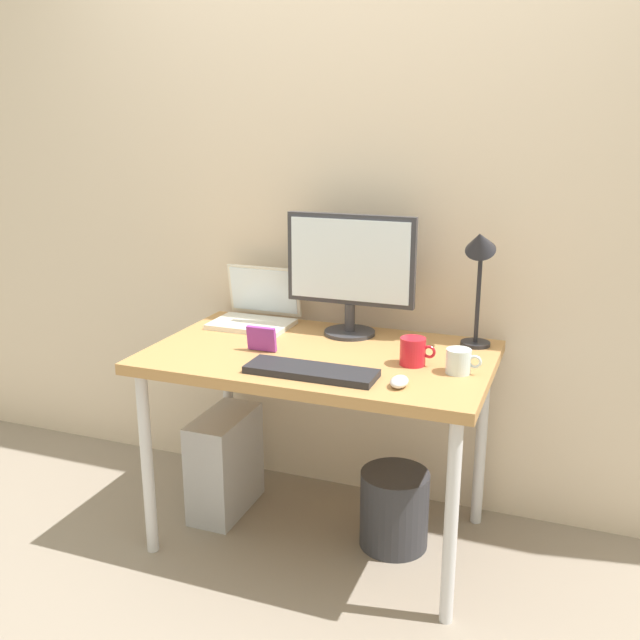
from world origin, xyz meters
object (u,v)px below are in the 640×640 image
desk_lamp (479,261)px  wastebasket (394,509)px  desk (320,370)px  monitor (350,268)px  laptop (257,310)px  glass_cup (459,361)px  keyboard (311,371)px  mouse (399,382)px  computer_tower (225,463)px  coffee_mug (413,351)px  photo_frame (262,339)px

desk_lamp → wastebasket: (-0.23, -0.20, -0.94)m
desk → desk_lamp: 0.70m
monitor → wastebasket: bearing=-38.2°
desk_lamp → desk: bearing=-154.7°
desk → laptop: 0.47m
desk → glass_cup: 0.52m
desk → glass_cup: (0.51, -0.05, 0.11)m
wastebasket → desk: bearing=-170.9°
desk → laptop: size_ratio=3.85×
monitor → desk_lamp: 0.49m
keyboard → mouse: 0.30m
mouse → computer_tower: 1.02m
monitor → coffee_mug: bearing=-39.8°
monitor → coffee_mug: (0.32, -0.26, -0.22)m
glass_cup → photo_frame: 0.71m
coffee_mug → computer_tower: coffee_mug is taller
desk_lamp → wastebasket: bearing=-139.5°
mouse → computer_tower: (-0.79, 0.29, -0.56)m
glass_cup → wastebasket: (-0.23, 0.09, -0.65)m
keyboard → mouse: bearing=-0.5°
laptop → coffee_mug: (0.73, -0.28, -0.01)m
mouse → monitor: bearing=124.0°
laptop → keyboard: bearing=-48.7°
desk_lamp → glass_cup: 0.41m
photo_frame → computer_tower: (-0.24, 0.12, -0.60)m
keyboard → wastebasket: bearing=51.2°
photo_frame → wastebasket: 0.82m
laptop → photo_frame: bearing=-61.8°
laptop → keyboard: laptop is taller
photo_frame → monitor: bearing=53.5°
coffee_mug → wastebasket: 0.66m
desk → mouse: mouse is taller
computer_tower → wastebasket: size_ratio=1.40×
glass_cup → computer_tower: 1.12m
desk_lamp → wastebasket: 0.98m
desk → photo_frame: size_ratio=11.21×
coffee_mug → photo_frame: coffee_mug is taller
desk_lamp → photo_frame: 0.83m
desk → wastebasket: bearing=9.1°
laptop → computer_tower: laptop is taller
computer_tower → wastebasket: (0.72, -0.00, -0.06)m
glass_cup → wastebasket: glass_cup is taller
coffee_mug → mouse: bearing=-87.7°
monitor → coffee_mug: 0.47m
keyboard → computer_tower: keyboard is taller
wastebasket → mouse: bearing=-75.4°
wastebasket → desk_lamp: bearing=40.5°
desk_lamp → laptop: bearing=179.1°
photo_frame → wastebasket: (0.48, 0.12, -0.66)m
desk_lamp → coffee_mug: desk_lamp is taller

